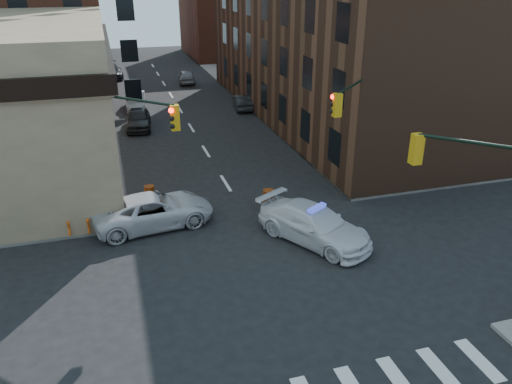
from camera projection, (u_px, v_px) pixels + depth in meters
ground at (281, 272)px, 21.05m from camera, size 140.00×140.00×0.00m
sidewalk_ne at (379, 83)px, 55.70m from camera, size 34.00×54.50×0.15m
commercial_row_ne at (341, 32)px, 41.29m from camera, size 14.00×34.00×14.00m
filler_nw at (21, 0)px, 67.89m from camera, size 20.00×18.00×16.00m
filler_ne at (242, 12)px, 73.04m from camera, size 16.00×16.00×12.00m
signal_pole_nw at (121, 148)px, 22.43m from camera, size 3.58×3.67×8.00m
signal_pole_ne at (356, 127)px, 25.50m from camera, size 3.67×3.58×8.00m
tree_ne_near at (265, 71)px, 44.35m from camera, size 3.00×3.00×4.85m
tree_ne_far at (242, 57)px, 51.35m from camera, size 3.00×3.00×4.85m
police_car at (314, 225)px, 23.18m from camera, size 4.90×6.14×1.67m
pickup at (154, 210)px, 24.58m from camera, size 6.22×3.51×1.64m
parked_car_wnear at (138, 119)px, 39.77m from camera, size 2.31×4.84×1.60m
parked_car_wfar at (136, 101)px, 45.47m from camera, size 1.98×4.68×1.50m
parked_car_wdeep at (111, 71)px, 58.65m from camera, size 2.73×5.81×1.64m
parked_car_enear at (242, 102)px, 45.41m from camera, size 1.85×4.13×1.32m
parked_car_efar at (187, 76)px, 55.97m from camera, size 2.20×4.49×1.48m
pedestrian_a at (25, 196)px, 25.82m from camera, size 0.61×0.42×1.60m
pedestrian_b at (71, 191)px, 26.12m from camera, size 0.94×0.74×1.88m
pedestrian_c at (22, 194)px, 25.86m from camera, size 0.99×1.03×1.73m
barrel_road at (268, 199)px, 26.45m from camera, size 0.64×0.64×1.06m
barrel_bank at (150, 194)px, 27.17m from camera, size 0.62×0.62×0.97m
barricade_nw_a at (79, 225)px, 23.67m from camera, size 1.20×0.66×0.87m
barricade_nw_b at (45, 215)px, 24.67m from camera, size 1.14×0.70×0.80m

